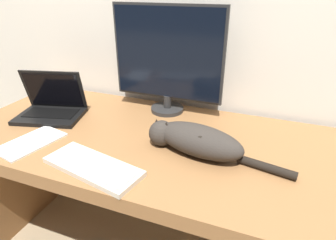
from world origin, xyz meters
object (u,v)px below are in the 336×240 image
at_px(laptop, 51,108).
at_px(external_keyboard, 93,166).
at_px(monitor, 167,59).
at_px(cat, 195,139).

distance_m(laptop, external_keyboard, 0.55).
xyz_separation_m(monitor, external_keyboard, (-0.07, -0.58, -0.27)).
distance_m(monitor, cat, 0.48).
height_order(monitor, external_keyboard, monitor).
bearing_deg(laptop, cat, -19.96).
bearing_deg(monitor, laptop, -152.57).
bearing_deg(laptop, monitor, 12.87).
xyz_separation_m(laptop, external_keyboard, (0.46, -0.31, -0.04)).
relative_size(monitor, laptop, 1.59).
xyz_separation_m(external_keyboard, cat, (0.31, 0.24, 0.05)).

